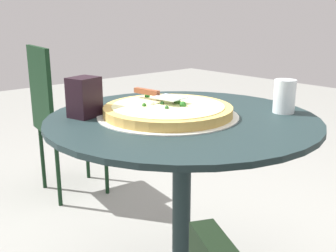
{
  "coord_description": "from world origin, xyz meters",
  "views": [
    {
      "loc": [
        -0.9,
        -0.94,
        1.09
      ],
      "look_at": [
        -0.03,
        0.04,
        0.72
      ],
      "focal_mm": 43.11,
      "sensor_mm": 36.0,
      "label": 1
    }
  ],
  "objects_px": {
    "pizza_on_tray": "(168,111)",
    "napkin_dispenser": "(84,97)",
    "drinking_cup": "(284,96)",
    "patio_chair_far": "(58,113)",
    "patio_table": "(182,166)",
    "pizza_server": "(157,94)"
  },
  "relations": [
    {
      "from": "pizza_on_tray",
      "to": "pizza_server",
      "type": "distance_m",
      "value": 0.09
    },
    {
      "from": "drinking_cup",
      "to": "pizza_on_tray",
      "type": "bearing_deg",
      "value": 145.63
    },
    {
      "from": "pizza_server",
      "to": "patio_chair_far",
      "type": "distance_m",
      "value": 1.18
    },
    {
      "from": "drinking_cup",
      "to": "napkin_dispenser",
      "type": "relative_size",
      "value": 0.87
    },
    {
      "from": "drinking_cup",
      "to": "patio_chair_far",
      "type": "height_order",
      "value": "patio_chair_far"
    },
    {
      "from": "patio_table",
      "to": "napkin_dispenser",
      "type": "distance_m",
      "value": 0.4
    },
    {
      "from": "napkin_dispenser",
      "to": "drinking_cup",
      "type": "bearing_deg",
      "value": 128.68
    },
    {
      "from": "drinking_cup",
      "to": "patio_chair_far",
      "type": "bearing_deg",
      "value": 95.84
    },
    {
      "from": "pizza_on_tray",
      "to": "drinking_cup",
      "type": "distance_m",
      "value": 0.4
    },
    {
      "from": "drinking_cup",
      "to": "pizza_server",
      "type": "bearing_deg",
      "value": 136.42
    },
    {
      "from": "patio_table",
      "to": "pizza_on_tray",
      "type": "xyz_separation_m",
      "value": [
        -0.03,
        0.04,
        0.19
      ]
    },
    {
      "from": "patio_table",
      "to": "drinking_cup",
      "type": "height_order",
      "value": "drinking_cup"
    },
    {
      "from": "pizza_server",
      "to": "patio_chair_far",
      "type": "height_order",
      "value": "patio_chair_far"
    },
    {
      "from": "drinking_cup",
      "to": "napkin_dispenser",
      "type": "distance_m",
      "value": 0.68
    },
    {
      "from": "pizza_on_tray",
      "to": "pizza_server",
      "type": "height_order",
      "value": "pizza_server"
    },
    {
      "from": "napkin_dispenser",
      "to": "patio_chair_far",
      "type": "xyz_separation_m",
      "value": [
        0.4,
        1.02,
        -0.31
      ]
    },
    {
      "from": "patio_chair_far",
      "to": "patio_table",
      "type": "bearing_deg",
      "value": -97.1
    },
    {
      "from": "patio_chair_far",
      "to": "napkin_dispenser",
      "type": "bearing_deg",
      "value": -111.27
    },
    {
      "from": "pizza_on_tray",
      "to": "drinking_cup",
      "type": "relative_size",
      "value": 4.13
    },
    {
      "from": "pizza_on_tray",
      "to": "patio_table",
      "type": "bearing_deg",
      "value": -47.1
    },
    {
      "from": "pizza_on_tray",
      "to": "napkin_dispenser",
      "type": "relative_size",
      "value": 3.58
    },
    {
      "from": "patio_table",
      "to": "napkin_dispenser",
      "type": "height_order",
      "value": "napkin_dispenser"
    }
  ]
}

